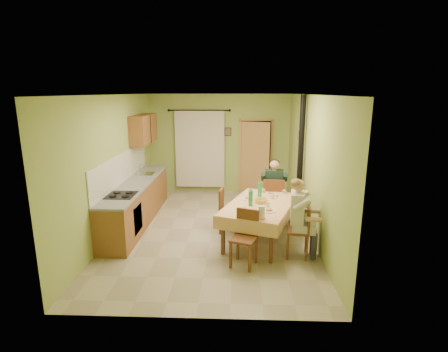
{
  "coord_description": "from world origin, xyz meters",
  "views": [
    {
      "loc": [
        0.52,
        -6.94,
        2.86
      ],
      "look_at": [
        0.25,
        0.1,
        1.15
      ],
      "focal_mm": 28.0,
      "sensor_mm": 36.0,
      "label": 1
    }
  ],
  "objects_px": {
    "chair_left": "(229,219)",
    "chair_near": "(244,249)",
    "dining_table": "(260,222)",
    "man_right": "(299,209)",
    "stove_flue": "(299,177)",
    "chair_right": "(298,241)",
    "man_far": "(274,184)",
    "chair_far": "(273,209)"
  },
  "relations": [
    {
      "from": "chair_far",
      "to": "chair_near",
      "type": "bearing_deg",
      "value": -102.88
    },
    {
      "from": "dining_table",
      "to": "man_far",
      "type": "relative_size",
      "value": 1.58
    },
    {
      "from": "chair_left",
      "to": "chair_near",
      "type": "bearing_deg",
      "value": 21.14
    },
    {
      "from": "chair_near",
      "to": "chair_right",
      "type": "relative_size",
      "value": 1.01
    },
    {
      "from": "chair_right",
      "to": "dining_table",
      "type": "bearing_deg",
      "value": 52.61
    },
    {
      "from": "man_far",
      "to": "stove_flue",
      "type": "xyz_separation_m",
      "value": [
        0.56,
        0.06,
        0.15
      ]
    },
    {
      "from": "dining_table",
      "to": "chair_far",
      "type": "xyz_separation_m",
      "value": [
        0.36,
        1.04,
        -0.09
      ]
    },
    {
      "from": "dining_table",
      "to": "man_right",
      "type": "distance_m",
      "value": 1.03
    },
    {
      "from": "chair_near",
      "to": "stove_flue",
      "type": "relative_size",
      "value": 0.34
    },
    {
      "from": "chair_left",
      "to": "stove_flue",
      "type": "xyz_separation_m",
      "value": [
        1.55,
        0.72,
        0.74
      ]
    },
    {
      "from": "chair_near",
      "to": "man_far",
      "type": "bearing_deg",
      "value": -87.18
    },
    {
      "from": "chair_left",
      "to": "chair_far",
      "type": "bearing_deg",
      "value": 132.42
    },
    {
      "from": "chair_right",
      "to": "chair_far",
      "type": "bearing_deg",
      "value": 17.48
    },
    {
      "from": "chair_far",
      "to": "man_right",
      "type": "xyz_separation_m",
      "value": [
        0.26,
        -1.69,
        0.59
      ]
    },
    {
      "from": "chair_right",
      "to": "chair_left",
      "type": "height_order",
      "value": "chair_right"
    },
    {
      "from": "dining_table",
      "to": "chair_far",
      "type": "height_order",
      "value": "chair_far"
    },
    {
      "from": "chair_near",
      "to": "man_far",
      "type": "height_order",
      "value": "man_far"
    },
    {
      "from": "stove_flue",
      "to": "man_right",
      "type": "bearing_deg",
      "value": -99.64
    },
    {
      "from": "stove_flue",
      "to": "dining_table",
      "type": "bearing_deg",
      "value": -129.67
    },
    {
      "from": "man_far",
      "to": "stove_flue",
      "type": "height_order",
      "value": "stove_flue"
    },
    {
      "from": "dining_table",
      "to": "chair_right",
      "type": "distance_m",
      "value": 0.92
    },
    {
      "from": "chair_left",
      "to": "man_far",
      "type": "height_order",
      "value": "man_far"
    },
    {
      "from": "chair_near",
      "to": "man_far",
      "type": "relative_size",
      "value": 0.68
    },
    {
      "from": "chair_right",
      "to": "man_right",
      "type": "bearing_deg",
      "value": 90.0
    },
    {
      "from": "chair_far",
      "to": "chair_left",
      "type": "bearing_deg",
      "value": -141.55
    },
    {
      "from": "chair_near",
      "to": "chair_left",
      "type": "relative_size",
      "value": 1.02
    },
    {
      "from": "chair_near",
      "to": "stove_flue",
      "type": "height_order",
      "value": "stove_flue"
    },
    {
      "from": "dining_table",
      "to": "man_far",
      "type": "bearing_deg",
      "value": 90.4
    },
    {
      "from": "chair_right",
      "to": "man_far",
      "type": "bearing_deg",
      "value": 17.35
    },
    {
      "from": "dining_table",
      "to": "chair_near",
      "type": "distance_m",
      "value": 1.08
    },
    {
      "from": "chair_near",
      "to": "man_right",
      "type": "relative_size",
      "value": 0.68
    },
    {
      "from": "chair_near",
      "to": "chair_left",
      "type": "height_order",
      "value": "chair_near"
    },
    {
      "from": "man_far",
      "to": "man_right",
      "type": "height_order",
      "value": "same"
    },
    {
      "from": "dining_table",
      "to": "chair_left",
      "type": "bearing_deg",
      "value": 166.5
    },
    {
      "from": "dining_table",
      "to": "chair_near",
      "type": "height_order",
      "value": "chair_near"
    },
    {
      "from": "chair_right",
      "to": "man_right",
      "type": "height_order",
      "value": "man_right"
    },
    {
      "from": "chair_left",
      "to": "stove_flue",
      "type": "relative_size",
      "value": 0.33
    },
    {
      "from": "man_right",
      "to": "stove_flue",
      "type": "distance_m",
      "value": 1.8
    },
    {
      "from": "chair_far",
      "to": "stove_flue",
      "type": "distance_m",
      "value": 0.93
    },
    {
      "from": "man_far",
      "to": "chair_far",
      "type": "bearing_deg",
      "value": -90.0
    },
    {
      "from": "chair_far",
      "to": "chair_near",
      "type": "distance_m",
      "value": 2.18
    },
    {
      "from": "chair_far",
      "to": "stove_flue",
      "type": "xyz_separation_m",
      "value": [
        0.56,
        0.08,
        0.73
      ]
    }
  ]
}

